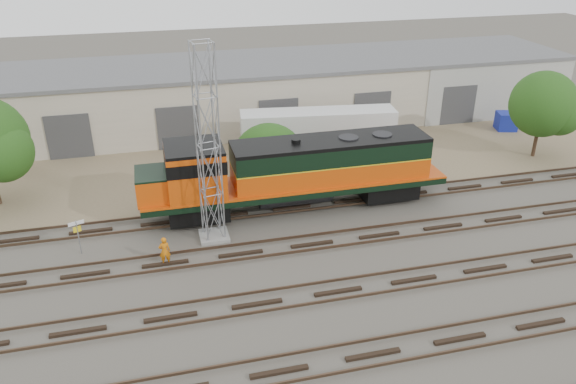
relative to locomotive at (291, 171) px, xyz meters
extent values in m
plane|color=#47423A|center=(0.08, -6.00, -2.56)|extent=(140.00, 140.00, 0.00)
cube|color=#726047|center=(0.08, 9.00, -2.55)|extent=(80.00, 16.00, 0.02)
cube|color=black|center=(0.08, -13.50, -2.49)|extent=(80.00, 2.40, 0.14)
cube|color=#4C3828|center=(0.08, -14.25, -2.35)|extent=(80.00, 0.08, 0.14)
cube|color=#4C3828|center=(0.08, -12.75, -2.35)|extent=(80.00, 0.08, 0.14)
cube|color=black|center=(0.08, -9.00, -2.49)|extent=(80.00, 2.40, 0.14)
cube|color=#4C3828|center=(0.08, -9.75, -2.35)|extent=(80.00, 0.08, 0.14)
cube|color=#4C3828|center=(0.08, -8.25, -2.35)|extent=(80.00, 0.08, 0.14)
cube|color=black|center=(0.08, -4.50, -2.49)|extent=(80.00, 2.40, 0.14)
cube|color=#4C3828|center=(0.08, -5.25, -2.35)|extent=(80.00, 0.08, 0.14)
cube|color=#4C3828|center=(0.08, -3.75, -2.35)|extent=(80.00, 0.08, 0.14)
cube|color=black|center=(0.08, 0.00, -2.49)|extent=(80.00, 2.40, 0.14)
cube|color=#4C3828|center=(0.08, -0.75, -2.35)|extent=(80.00, 0.08, 0.14)
cube|color=#4C3828|center=(0.08, 0.75, -2.35)|extent=(80.00, 0.08, 0.14)
cube|color=beige|center=(0.08, 17.00, -0.06)|extent=(58.00, 10.00, 5.00)
cube|color=#59595B|center=(0.08, 17.00, 2.59)|extent=(58.40, 10.40, 0.30)
cube|color=#999993|center=(22.08, 11.95, -0.06)|extent=(14.00, 0.10, 5.00)
cube|color=#333335|center=(-13.92, 11.94, -0.86)|extent=(3.20, 0.12, 3.40)
cube|color=#333335|center=(-5.92, 11.94, -0.86)|extent=(3.20, 0.12, 3.40)
cube|color=#333335|center=(2.08, 11.94, -0.86)|extent=(3.20, 0.12, 3.40)
cube|color=#333335|center=(10.08, 11.94, -0.86)|extent=(3.20, 0.12, 3.40)
cube|color=#333335|center=(18.08, 11.94, -0.86)|extent=(3.20, 0.12, 3.40)
cube|color=black|center=(-5.69, 0.00, -1.73)|extent=(3.50, 2.63, 1.10)
cube|color=black|center=(6.35, 0.00, -1.73)|extent=(3.50, 2.63, 1.10)
cube|color=black|center=(0.33, 0.00, -0.99)|extent=(18.62, 3.29, 0.38)
cylinder|color=black|center=(0.33, 0.00, -1.68)|extent=(4.60, 1.20, 1.20)
cube|color=#C24209|center=(2.52, 0.00, -0.14)|extent=(12.05, 2.85, 1.31)
cube|color=black|center=(2.52, 0.00, 1.06)|extent=(12.05, 2.85, 1.10)
cube|color=black|center=(2.52, 0.00, 1.72)|extent=(12.05, 2.85, 0.22)
cube|color=#C24209|center=(-5.69, 0.00, 0.62)|extent=(3.29, 3.29, 2.85)
cube|color=black|center=(-5.69, 0.00, 2.13)|extent=(3.29, 3.29, 0.18)
cube|color=#C24209|center=(-8.21, 0.00, -0.03)|extent=(1.75, 2.63, 1.53)
cube|color=gray|center=(-5.07, -2.31, -2.46)|extent=(1.62, 1.62, 0.20)
cylinder|color=gray|center=(-5.56, -1.81, 3.03)|extent=(0.08, 0.08, 10.79)
cylinder|color=gray|center=(-4.57, -1.81, 3.03)|extent=(0.08, 0.08, 10.79)
cylinder|color=gray|center=(-5.56, -2.80, 3.03)|extent=(0.08, 0.08, 10.79)
cylinder|color=gray|center=(-4.57, -2.80, 3.03)|extent=(0.08, 0.08, 10.79)
cylinder|color=gray|center=(-12.26, -2.25, -1.55)|extent=(0.06, 0.06, 2.01)
cube|color=white|center=(-12.26, -2.25, -0.68)|extent=(0.79, 0.31, 0.20)
cube|color=yellow|center=(-12.26, -2.25, -1.05)|extent=(0.40, 0.17, 0.32)
imported|color=#D16A0B|center=(-7.88, -4.43, -1.75)|extent=(0.62, 0.43, 1.62)
cube|color=silver|center=(4.16, 7.96, -0.21)|extent=(11.70, 3.71, 2.39)
cube|color=black|center=(8.64, 7.40, -2.12)|extent=(2.38, 2.46, 0.88)
cube|color=black|center=(-0.34, 7.63, -1.98)|extent=(0.13, 0.13, 1.15)
cube|color=black|center=(-0.12, 9.38, -1.98)|extent=(0.13, 0.13, 1.15)
cube|color=#16249B|center=(21.41, 9.55, -1.81)|extent=(1.94, 1.87, 1.50)
cube|color=maroon|center=(26.07, 11.86, -1.86)|extent=(1.95, 1.90, 1.40)
sphere|color=#1B4614|center=(-16.73, 4.40, 1.20)|extent=(3.72, 3.72, 3.72)
cylinder|color=#382619|center=(-0.68, 3.02, -2.34)|extent=(0.33, 0.33, 0.44)
sphere|color=#1B4614|center=(-0.68, 3.02, -0.43)|extent=(4.83, 4.83, 4.83)
sphere|color=#1B4614|center=(0.29, 2.29, -0.91)|extent=(3.38, 3.38, 3.38)
cylinder|color=#382619|center=(20.03, 3.80, -1.35)|extent=(0.28, 0.28, 2.41)
sphere|color=#1B4614|center=(20.03, 3.80, 1.54)|extent=(4.82, 4.82, 4.82)
sphere|color=#1B4614|center=(20.99, 3.08, 1.06)|extent=(3.38, 3.38, 3.38)
camera|label=1|loc=(-7.70, -29.99, 13.86)|focal=35.00mm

